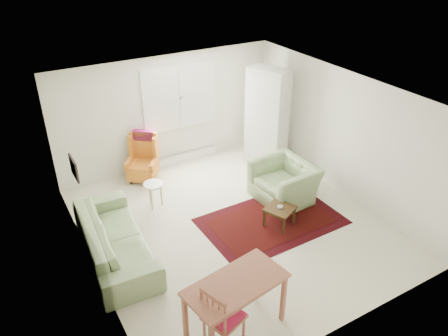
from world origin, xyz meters
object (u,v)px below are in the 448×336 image
stool (154,195)px  sofa (114,232)px  cabinet (267,118)px  desk (236,307)px  armchair (284,178)px  desk_chair (224,315)px  coffee_table (279,216)px  wingback_chair (142,158)px

stool → sofa: bearing=-137.0°
sofa → cabinet: 4.27m
stool → desk: (-0.19, -3.33, 0.17)m
armchair → desk_chair: size_ratio=1.15×
sofa → cabinet: size_ratio=1.08×
coffee_table → desk_chair: (-2.16, -1.72, 0.32)m
sofa → desk: 2.47m
coffee_table → stool: size_ratio=0.91×
armchair → desk_chair: 3.68m
sofa → coffee_table: size_ratio=5.07×
sofa → coffee_table: (2.84, -0.69, -0.29)m
wingback_chair → sofa: bearing=-84.6°
stool → desk: size_ratio=0.38×
sofa → coffee_table: sofa is taller
cabinet → desk: 4.86m
desk → cabinet: bearing=50.4°
wingback_chair → desk: wingback_chair is taller
cabinet → desk_chair: cabinet is taller
desk → armchair: bearing=42.3°
armchair → wingback_chair: 3.01m
armchair → wingback_chair: size_ratio=1.13×
coffee_table → armchair: bearing=48.7°
armchair → coffee_table: bearing=-44.1°
desk → desk_chair: (-0.24, -0.11, 0.08)m
wingback_chair → stool: (-0.17, -1.07, -0.26)m
desk → wingback_chair: bearing=85.2°
coffee_table → cabinet: cabinet is taller
coffee_table → stool: stool is taller
sofa → desk_chair: desk_chair is taller
sofa → wingback_chair: (1.28, 2.10, 0.04)m
coffee_table → cabinet: size_ratio=0.21×
sofa → desk_chair: bearing=-160.6°
sofa → stool: sofa is taller
desk → stool: bearing=86.7°
armchair → desk: armchair is taller
coffee_table → sofa: bearing=166.3°
armchair → stool: (-2.34, 1.03, -0.20)m
cabinet → desk: bearing=-151.9°
sofa → armchair: (3.45, 0.01, -0.03)m
desk_chair → wingback_chair: bearing=-26.2°
stool → desk_chair: 3.48m
sofa → wingback_chair: wingback_chair is taller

